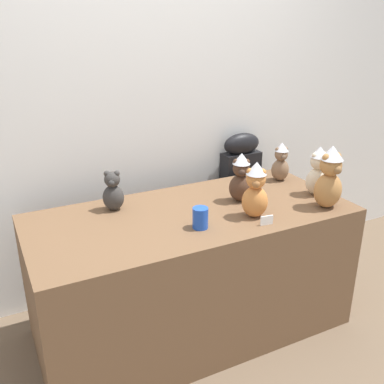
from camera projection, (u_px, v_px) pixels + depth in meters
ground_plane at (212, 352)px, 2.50m from camera, size 10.00×10.00×0.00m
wall_back at (146, 97)px, 2.77m from camera, size 7.00×0.08×2.60m
display_table at (192, 272)px, 2.57m from camera, size 1.79×0.81×0.77m
instrument_case at (239, 200)px, 3.23m from camera, size 0.28×0.12×1.02m
teddy_bear_cream at (318, 171)px, 2.62m from camera, size 0.15×0.13×0.30m
teddy_bear_charcoal at (113, 192)px, 2.42m from camera, size 0.15×0.14×0.23m
teddy_bear_cocoa at (241, 178)px, 2.52m from camera, size 0.17×0.16×0.29m
teddy_bear_ginger at (255, 190)px, 2.32m from camera, size 0.18×0.18×0.31m
teddy_bear_caramel at (329, 178)px, 2.43m from camera, size 0.17×0.15×0.36m
teddy_bear_mocha at (281, 162)px, 2.85m from camera, size 0.14×0.13×0.26m
party_cup_blue at (200, 218)px, 2.22m from camera, size 0.08×0.08×0.11m
name_card_front_left at (267, 220)px, 2.27m from camera, size 0.07×0.02×0.05m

